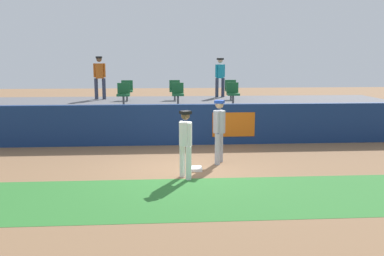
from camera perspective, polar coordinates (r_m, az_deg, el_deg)
name	(u,v)px	position (r m, az deg, el deg)	size (l,w,h in m)	color
ground_plane	(184,170)	(11.33, -1.09, -5.83)	(60.00, 60.00, 0.00)	#846042
grass_foreground_strip	(189,197)	(9.20, -0.40, -9.56)	(18.00, 2.80, 0.01)	#2D722D
first_base	(194,169)	(11.30, 0.35, -5.67)	(0.40, 0.40, 0.08)	white
player_fielder_home	(185,140)	(10.37, -0.93, -1.63)	(0.44, 0.56, 1.73)	white
player_runner_visitor	(219,127)	(11.84, 3.79, 0.12)	(0.46, 0.48, 1.84)	#9EA3AD
field_wall	(180,125)	(14.44, -1.72, 0.48)	(18.00, 0.26, 1.43)	navy
bleacher_platform	(177,117)	(16.99, -2.08, 1.58)	(18.00, 4.80, 1.25)	#59595E
seat_back_right	(231,89)	(17.76, 5.40, 5.46)	(0.47, 0.44, 0.84)	#4C4C51
seat_front_left	(124,93)	(15.81, -9.47, 4.83)	(0.47, 0.44, 0.84)	#4C4C51
seat_front_center	(178,93)	(15.74, -1.96, 4.93)	(0.44, 0.44, 0.84)	#4C4C51
seat_back_center	(175,89)	(17.53, -2.41, 5.43)	(0.44, 0.44, 0.84)	#4C4C51
seat_front_right	(233,92)	(15.96, 5.69, 4.96)	(0.46, 0.44, 0.84)	#4C4C51
seat_back_left	(127,89)	(17.60, -9.01, 5.34)	(0.48, 0.44, 0.84)	#4C4C51
spectator_hooded	(100,75)	(18.24, -12.69, 7.24)	(0.51, 0.36, 1.84)	#33384C
spectator_capped	(220,75)	(18.79, 3.91, 7.39)	(0.46, 0.44, 1.76)	#33384C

